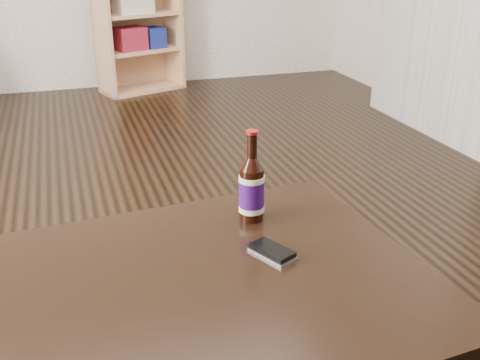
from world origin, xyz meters
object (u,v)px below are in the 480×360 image
object	(u,v)px
coffee_table	(122,327)
beer_bottle	(252,189)
phone	(272,252)
bookshelf	(135,11)

from	to	relation	value
coffee_table	beer_bottle	world-z (taller)	beer_bottle
beer_bottle	phone	size ratio (longest dim) A/B	1.98
bookshelf	phone	bearing A→B (deg)	-113.03
phone	beer_bottle	bearing A→B (deg)	60.67
coffee_table	beer_bottle	xyz separation A→B (m)	(0.36, 0.25, 0.14)
bookshelf	beer_bottle	xyz separation A→B (m)	(-0.19, -3.32, -0.06)
coffee_table	phone	bearing A→B (deg)	11.34
beer_bottle	coffee_table	bearing A→B (deg)	-144.94
bookshelf	phone	size ratio (longest dim) A/B	10.12
phone	coffee_table	bearing A→B (deg)	166.18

